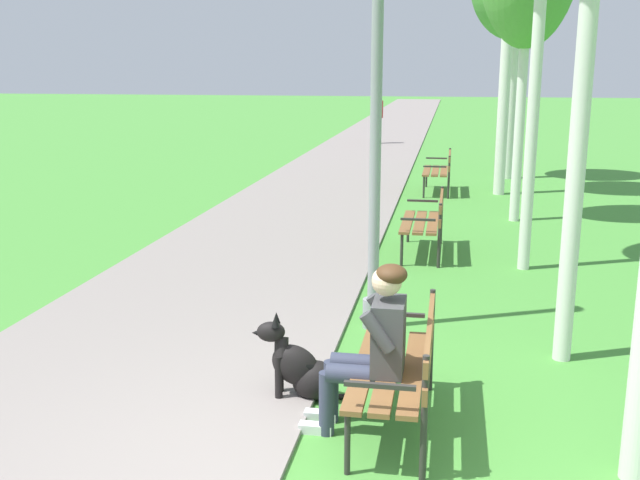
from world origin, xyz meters
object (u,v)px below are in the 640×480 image
at_px(person_seated_on_near_bench, 373,342).
at_px(lamp_post_near, 376,104).
at_px(park_bench_mid, 427,218).
at_px(pedestrian_distant, 378,119).
at_px(park_bench_near, 403,362).
at_px(dog_black, 302,368).
at_px(park_bench_far, 440,168).

bearing_deg(person_seated_on_near_bench, lamp_post_near, 95.94).
distance_m(park_bench_mid, pedestrian_distant, 14.70).
distance_m(park_bench_near, dog_black, 0.91).
height_order(park_bench_far, lamp_post_near, lamp_post_near).
bearing_deg(pedestrian_distant, lamp_post_near, -84.40).
bearing_deg(dog_black, park_bench_near, -22.90).
bearing_deg(park_bench_near, lamp_post_near, 101.77).
relative_size(person_seated_on_near_bench, lamp_post_near, 0.29).
height_order(park_bench_near, park_bench_far, same).
bearing_deg(park_bench_near, pedestrian_distant, 96.26).
bearing_deg(park_bench_near, park_bench_mid, 90.11).
distance_m(park_bench_near, pedestrian_distant, 19.83).
relative_size(person_seated_on_near_bench, pedestrian_distant, 0.76).
bearing_deg(dog_black, person_seated_on_near_bench, -35.40).
distance_m(park_bench_near, park_bench_far, 10.39).
relative_size(park_bench_mid, pedestrian_distant, 0.91).
xyz_separation_m(dog_black, pedestrian_distant, (-1.35, 19.36, 0.58)).
relative_size(park_bench_far, dog_black, 1.81).
height_order(park_bench_far, pedestrian_distant, pedestrian_distant).
height_order(park_bench_mid, lamp_post_near, lamp_post_near).
distance_m(park_bench_far, pedestrian_distant, 9.59).
bearing_deg(park_bench_near, dog_black, 157.10).
relative_size(park_bench_mid, lamp_post_near, 0.35).
height_order(person_seated_on_near_bench, dog_black, person_seated_on_near_bench).
relative_size(dog_black, pedestrian_distant, 0.50).
bearing_deg(park_bench_mid, person_seated_on_near_bench, -92.15).
distance_m(park_bench_near, lamp_post_near, 2.72).
height_order(dog_black, pedestrian_distant, pedestrian_distant).
height_order(park_bench_near, lamp_post_near, lamp_post_near).
bearing_deg(pedestrian_distant, dog_black, -86.00).
bearing_deg(person_seated_on_near_bench, pedestrian_distant, 95.64).
xyz_separation_m(park_bench_far, lamp_post_near, (-0.50, -8.31, 1.70)).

